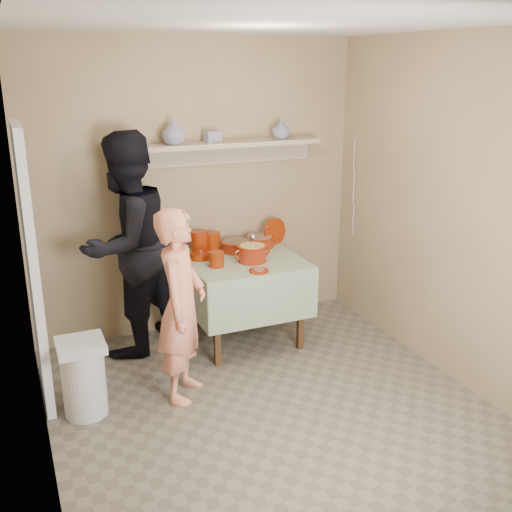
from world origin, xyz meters
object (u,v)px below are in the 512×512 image
cazuela_rice (252,252)px  trash_bin (84,377)px  person_cook (182,306)px  serving_table (243,271)px  person_helper (127,246)px

cazuela_rice → trash_bin: cazuela_rice is taller
person_cook → trash_bin: 0.84m
cazuela_rice → serving_table: bearing=109.4°
person_cook → serving_table: (0.76, 0.72, -0.07)m
person_cook → trash_bin: bearing=119.6°
trash_bin → person_cook: bearing=-2.0°
person_cook → person_helper: 0.95m
serving_table → trash_bin: bearing=-154.9°
person_cook → serving_table: person_cook is taller
person_helper → trash_bin: person_helper is taller
person_helper → trash_bin: bearing=23.8°
person_helper → serving_table: bearing=133.2°
trash_bin → person_helper: bearing=59.3°
person_cook → serving_table: bearing=-15.2°
person_cook → cazuela_rice: bearing=-21.8°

